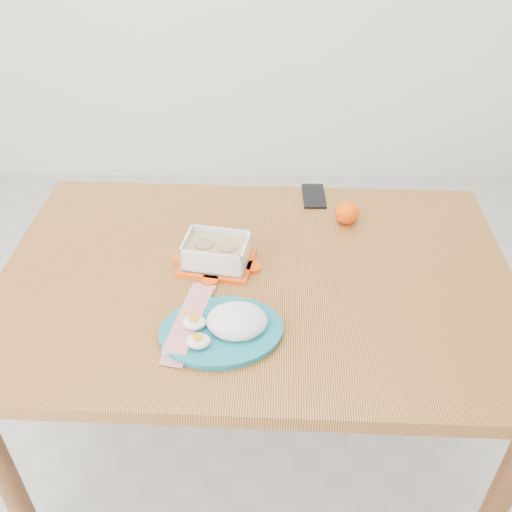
{
  "coord_description": "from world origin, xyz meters",
  "views": [
    {
      "loc": [
        0.18,
        -1.23,
        1.7
      ],
      "look_at": [
        0.17,
        -0.08,
        0.81
      ],
      "focal_mm": 40.0,
      "sensor_mm": 36.0,
      "label": 1
    }
  ],
  "objects_px": {
    "food_container": "(216,253)",
    "orange_fruit": "(347,212)",
    "rice_plate": "(226,326)",
    "dining_table": "(256,298)",
    "smartphone": "(314,196)"
  },
  "relations": [
    {
      "from": "orange_fruit",
      "to": "rice_plate",
      "type": "xyz_separation_m",
      "value": [
        -0.33,
        -0.46,
        -0.01
      ]
    },
    {
      "from": "dining_table",
      "to": "smartphone",
      "type": "bearing_deg",
      "value": 67.11
    },
    {
      "from": "food_container",
      "to": "orange_fruit",
      "type": "bearing_deg",
      "value": 38.9
    },
    {
      "from": "dining_table",
      "to": "orange_fruit",
      "type": "bearing_deg",
      "value": 44.71
    },
    {
      "from": "orange_fruit",
      "to": "rice_plate",
      "type": "relative_size",
      "value": 0.22
    },
    {
      "from": "food_container",
      "to": "orange_fruit",
      "type": "xyz_separation_m",
      "value": [
        0.37,
        0.2,
        -0.0
      ]
    },
    {
      "from": "smartphone",
      "to": "food_container",
      "type": "bearing_deg",
      "value": -129.86
    },
    {
      "from": "food_container",
      "to": "smartphone",
      "type": "distance_m",
      "value": 0.45
    },
    {
      "from": "rice_plate",
      "to": "smartphone",
      "type": "distance_m",
      "value": 0.65
    },
    {
      "from": "food_container",
      "to": "orange_fruit",
      "type": "height_order",
      "value": "food_container"
    },
    {
      "from": "rice_plate",
      "to": "dining_table",
      "type": "bearing_deg",
      "value": 64.26
    },
    {
      "from": "dining_table",
      "to": "food_container",
      "type": "relative_size",
      "value": 6.54
    },
    {
      "from": "smartphone",
      "to": "orange_fruit",
      "type": "bearing_deg",
      "value": -59.08
    },
    {
      "from": "rice_plate",
      "to": "orange_fruit",
      "type": "bearing_deg",
      "value": 45.63
    },
    {
      "from": "dining_table",
      "to": "food_container",
      "type": "distance_m",
      "value": 0.17
    }
  ]
}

